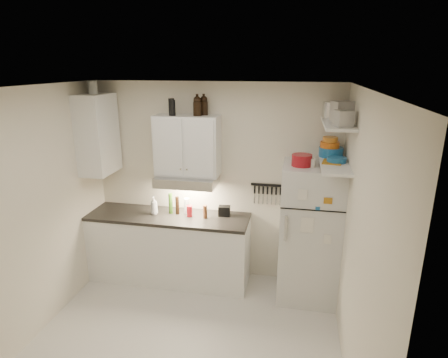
# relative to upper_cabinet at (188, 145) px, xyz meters

# --- Properties ---
(floor) EXTENTS (3.20, 3.00, 0.02)m
(floor) POSITION_rel_upper_cabinet_xyz_m (0.30, -1.33, -1.84)
(floor) COLOR silver
(floor) RESTS_ON ground
(ceiling) EXTENTS (3.20, 3.00, 0.02)m
(ceiling) POSITION_rel_upper_cabinet_xyz_m (0.30, -1.33, 0.78)
(ceiling) COLOR silver
(ceiling) RESTS_ON ground
(back_wall) EXTENTS (3.20, 0.02, 2.60)m
(back_wall) POSITION_rel_upper_cabinet_xyz_m (0.30, 0.18, -0.53)
(back_wall) COLOR beige
(back_wall) RESTS_ON ground
(left_wall) EXTENTS (0.02, 3.00, 2.60)m
(left_wall) POSITION_rel_upper_cabinet_xyz_m (-1.31, -1.33, -0.53)
(left_wall) COLOR beige
(left_wall) RESTS_ON ground
(right_wall) EXTENTS (0.02, 3.00, 2.60)m
(right_wall) POSITION_rel_upper_cabinet_xyz_m (1.91, -1.33, -0.53)
(right_wall) COLOR beige
(right_wall) RESTS_ON ground
(base_cabinet) EXTENTS (2.10, 0.60, 0.88)m
(base_cabinet) POSITION_rel_upper_cabinet_xyz_m (-0.25, -0.14, -1.39)
(base_cabinet) COLOR white
(base_cabinet) RESTS_ON floor
(countertop) EXTENTS (2.10, 0.62, 0.04)m
(countertop) POSITION_rel_upper_cabinet_xyz_m (-0.25, -0.14, -0.93)
(countertop) COLOR black
(countertop) RESTS_ON base_cabinet
(upper_cabinet) EXTENTS (0.80, 0.33, 0.75)m
(upper_cabinet) POSITION_rel_upper_cabinet_xyz_m (0.00, 0.00, 0.00)
(upper_cabinet) COLOR white
(upper_cabinet) RESTS_ON back_wall
(side_cabinet) EXTENTS (0.33, 0.55, 1.00)m
(side_cabinet) POSITION_rel_upper_cabinet_xyz_m (-1.14, -0.14, 0.12)
(side_cabinet) COLOR white
(side_cabinet) RESTS_ON left_wall
(range_hood) EXTENTS (0.76, 0.46, 0.12)m
(range_hood) POSITION_rel_upper_cabinet_xyz_m (0.00, -0.06, -0.44)
(range_hood) COLOR silver
(range_hood) RESTS_ON back_wall
(fridge) EXTENTS (0.70, 0.68, 1.70)m
(fridge) POSITION_rel_upper_cabinet_xyz_m (1.55, -0.18, -0.98)
(fridge) COLOR silver
(fridge) RESTS_ON floor
(shelf_hi) EXTENTS (0.30, 0.95, 0.03)m
(shelf_hi) POSITION_rel_upper_cabinet_xyz_m (1.75, -0.31, 0.38)
(shelf_hi) COLOR white
(shelf_hi) RESTS_ON right_wall
(shelf_lo) EXTENTS (0.30, 0.95, 0.03)m
(shelf_lo) POSITION_rel_upper_cabinet_xyz_m (1.75, -0.31, -0.07)
(shelf_lo) COLOR white
(shelf_lo) RESTS_ON right_wall
(knife_strip) EXTENTS (0.42, 0.02, 0.03)m
(knife_strip) POSITION_rel_upper_cabinet_xyz_m (1.00, 0.15, -0.51)
(knife_strip) COLOR black
(knife_strip) RESTS_ON back_wall
(dutch_oven) EXTENTS (0.25, 0.25, 0.13)m
(dutch_oven) POSITION_rel_upper_cabinet_xyz_m (1.40, -0.25, -0.06)
(dutch_oven) COLOR maroon
(dutch_oven) RESTS_ON fridge
(book_stack) EXTENTS (0.23, 0.27, 0.08)m
(book_stack) POSITION_rel_upper_cabinet_xyz_m (1.73, -0.32, -0.08)
(book_stack) COLOR #AE7015
(book_stack) RESTS_ON fridge
(spice_jar) EXTENTS (0.07, 0.07, 0.10)m
(spice_jar) POSITION_rel_upper_cabinet_xyz_m (1.52, -0.28, -0.08)
(spice_jar) COLOR silver
(spice_jar) RESTS_ON fridge
(stock_pot) EXTENTS (0.27, 0.27, 0.17)m
(stock_pot) POSITION_rel_upper_cabinet_xyz_m (1.72, 0.03, 0.48)
(stock_pot) COLOR silver
(stock_pot) RESTS_ON shelf_hi
(tin_a) EXTENTS (0.27, 0.25, 0.21)m
(tin_a) POSITION_rel_upper_cabinet_xyz_m (1.79, -0.31, 0.50)
(tin_a) COLOR #AAAAAD
(tin_a) RESTS_ON shelf_hi
(tin_b) EXTENTS (0.20, 0.20, 0.16)m
(tin_b) POSITION_rel_upper_cabinet_xyz_m (1.77, -0.62, 0.47)
(tin_b) COLOR #AAAAAD
(tin_b) RESTS_ON shelf_hi
(bowl_teal) EXTENTS (0.27, 0.27, 0.11)m
(bowl_teal) POSITION_rel_upper_cabinet_xyz_m (1.73, -0.04, 0.00)
(bowl_teal) COLOR #1C629D
(bowl_teal) RESTS_ON shelf_lo
(bowl_orange) EXTENTS (0.22, 0.22, 0.07)m
(bowl_orange) POSITION_rel_upper_cabinet_xyz_m (1.71, -0.05, 0.09)
(bowl_orange) COLOR #C85B12
(bowl_orange) RESTS_ON bowl_teal
(bowl_yellow) EXTENTS (0.17, 0.17, 0.05)m
(bowl_yellow) POSITION_rel_upper_cabinet_xyz_m (1.71, -0.05, 0.15)
(bowl_yellow) COLOR #B86F20
(bowl_yellow) RESTS_ON bowl_orange
(plates) EXTENTS (0.27, 0.27, 0.05)m
(plates) POSITION_rel_upper_cabinet_xyz_m (1.77, -0.30, -0.02)
(plates) COLOR #1C629D
(plates) RESTS_ON shelf_lo
(growler_a) EXTENTS (0.13, 0.13, 0.24)m
(growler_a) POSITION_rel_upper_cabinet_xyz_m (0.14, -0.02, 0.49)
(growler_a) COLOR black
(growler_a) RESTS_ON upper_cabinet
(growler_b) EXTENTS (0.11, 0.11, 0.24)m
(growler_b) POSITION_rel_upper_cabinet_xyz_m (0.20, 0.07, 0.49)
(growler_b) COLOR black
(growler_b) RESTS_ON upper_cabinet
(thermos_a) EXTENTS (0.09, 0.09, 0.21)m
(thermos_a) POSITION_rel_upper_cabinet_xyz_m (-0.17, -0.06, 0.48)
(thermos_a) COLOR black
(thermos_a) RESTS_ON upper_cabinet
(thermos_b) EXTENTS (0.08, 0.08, 0.19)m
(thermos_b) POSITION_rel_upper_cabinet_xyz_m (-0.15, -0.07, 0.47)
(thermos_b) COLOR black
(thermos_b) RESTS_ON upper_cabinet
(side_jar) EXTENTS (0.14, 0.14, 0.16)m
(side_jar) POSITION_rel_upper_cabinet_xyz_m (-1.16, -0.10, 0.70)
(side_jar) COLOR silver
(side_jar) RESTS_ON side_cabinet
(soap_bottle) EXTENTS (0.11, 0.11, 0.27)m
(soap_bottle) POSITION_rel_upper_cabinet_xyz_m (-0.44, -0.13, -0.77)
(soap_bottle) COLOR white
(soap_bottle) RESTS_ON countertop
(pepper_mill) EXTENTS (0.06, 0.06, 0.17)m
(pepper_mill) POSITION_rel_upper_cabinet_xyz_m (0.25, -0.13, -0.82)
(pepper_mill) COLOR brown
(pepper_mill) RESTS_ON countertop
(oil_bottle) EXTENTS (0.06, 0.06, 0.27)m
(oil_bottle) POSITION_rel_upper_cabinet_xyz_m (-0.23, -0.06, -0.77)
(oil_bottle) COLOR #305A16
(oil_bottle) RESTS_ON countertop
(vinegar_bottle) EXTENTS (0.07, 0.07, 0.24)m
(vinegar_bottle) POSITION_rel_upper_cabinet_xyz_m (-0.14, -0.07, -0.79)
(vinegar_bottle) COLOR black
(vinegar_bottle) RESTS_ON countertop
(clear_bottle) EXTENTS (0.08, 0.08, 0.21)m
(clear_bottle) POSITION_rel_upper_cabinet_xyz_m (-0.03, -0.02, -0.80)
(clear_bottle) COLOR silver
(clear_bottle) RESTS_ON countertop
(red_jar) EXTENTS (0.09, 0.09, 0.15)m
(red_jar) POSITION_rel_upper_cabinet_xyz_m (0.04, -0.12, -0.83)
(red_jar) COLOR maroon
(red_jar) RESTS_ON countertop
(caddy) EXTENTS (0.16, 0.12, 0.13)m
(caddy) POSITION_rel_upper_cabinet_xyz_m (0.47, -0.00, -0.84)
(caddy) COLOR black
(caddy) RESTS_ON countertop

